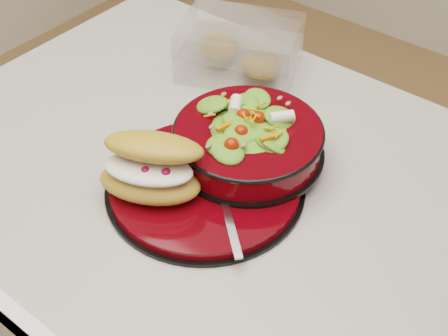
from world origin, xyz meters
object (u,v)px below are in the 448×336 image
Objects in this scene: dinner_plate at (205,185)px; fork at (227,212)px; croissant at (152,168)px; pastry_box at (240,49)px; salad_bowl at (248,136)px.

dinner_plate is 0.08m from fork.
croissant is 1.33× the size of fork.
croissant is 0.37m from pastry_box.
dinner_plate is 0.33m from pastry_box.
croissant is at bearing -94.93° from pastry_box.
dinner_plate is at bearing 104.78° from fork.
salad_bowl is at bearing 42.25° from croissant.
fork is 0.39m from pastry_box.
pastry_box is at bearing 118.42° from dinner_plate.
salad_bowl is 0.26m from pastry_box.
fork is at bearing -77.67° from pastry_box.
pastry_box is (-0.15, 0.29, 0.03)m from dinner_plate.
croissant reaches higher than dinner_plate.
salad_bowl reaches higher than dinner_plate.
croissant is at bearing 145.71° from fork.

